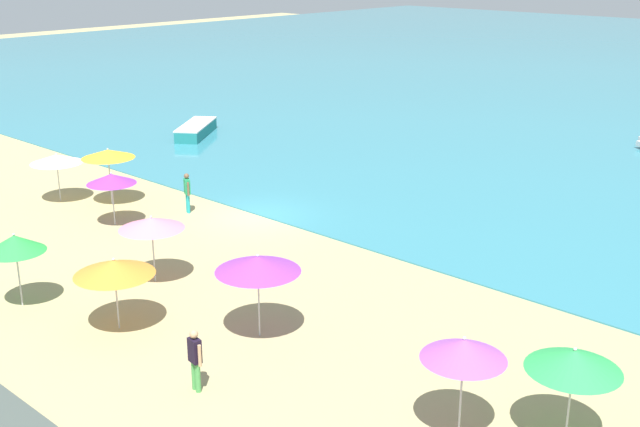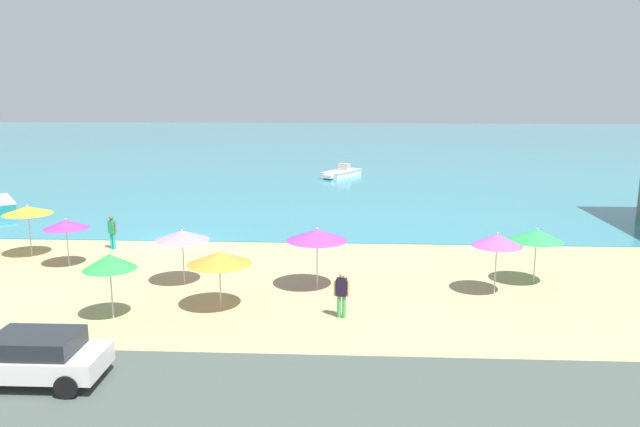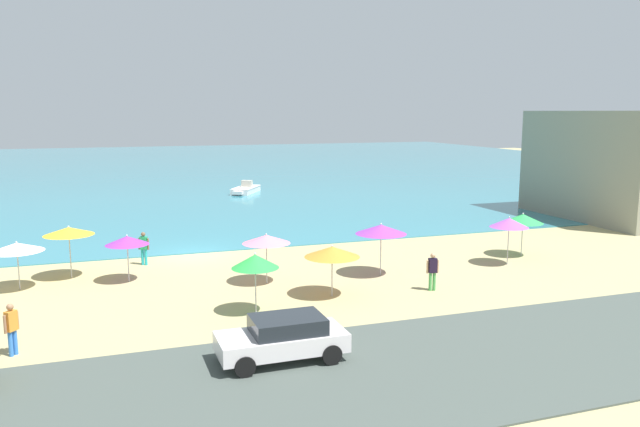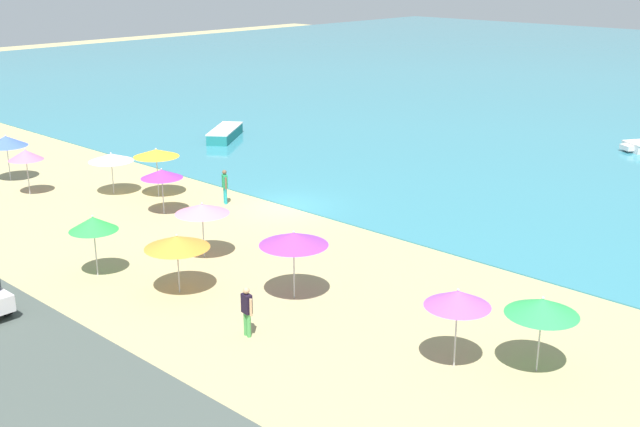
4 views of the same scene
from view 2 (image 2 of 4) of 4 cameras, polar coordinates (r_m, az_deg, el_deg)
name	(u,v)px [view 2 (image 2 of 4)]	position (r m, az deg, el deg)	size (l,w,h in m)	color
ground_plane	(174,241)	(33.99, -13.19, -2.50)	(160.00, 160.00, 0.00)	tan
sea	(285,146)	(87.54, -3.21, 6.22)	(150.00, 110.00, 0.05)	teal
beach_umbrella_2	(317,235)	(24.86, -0.27, -1.98)	(2.46, 2.46, 2.55)	#B2B2B7
beach_umbrella_3	(497,240)	(25.21, 15.89, -2.34)	(1.97, 1.97, 2.52)	#B2B2B7
beach_umbrella_4	(28,210)	(32.84, -25.17, 0.28)	(2.30, 2.30, 2.53)	#B2B2B7
beach_umbrella_5	(537,235)	(27.08, 19.20, -1.89)	(2.15, 2.15, 2.38)	#B2B2B7
beach_umbrella_6	(182,236)	(26.15, -12.48, -1.98)	(2.19, 2.19, 2.34)	#B2B2B7
beach_umbrella_7	(109,262)	(22.91, -18.69, -4.19)	(1.85, 1.85, 2.43)	#B2B2B7
beach_umbrella_8	(66,224)	(30.42, -22.22, -0.91)	(1.98, 1.98, 2.23)	#B2B2B7
beach_umbrella_9	(219,258)	(22.98, -9.19, -4.04)	(2.37, 2.37, 2.24)	#B2B2B7
bather_1	(112,230)	(33.02, -18.47, -1.47)	(0.52, 0.36, 1.73)	teal
bather_2	(342,292)	(22.14, 1.99, -7.19)	(0.56, 0.27, 1.70)	#469A4C
parked_car_1	(32,357)	(19.17, -24.82, -11.79)	(4.04, 1.92, 1.40)	silver
skiff_nearshore	(342,173)	(56.63, 1.98, 3.71)	(3.66, 4.67, 1.16)	silver
skiff_offshore	(0,204)	(46.48, -27.20, 0.77)	(3.82, 4.67, 0.72)	#207D7C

